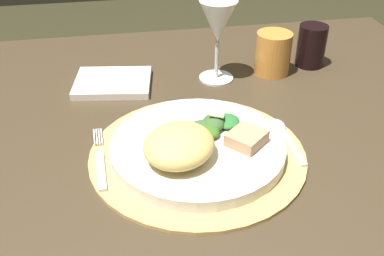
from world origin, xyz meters
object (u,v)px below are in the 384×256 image
at_px(napkin, 113,83).
at_px(fork, 100,160).
at_px(dining_table, 161,191).
at_px(spoon, 284,134).
at_px(dark_tumbler, 311,46).
at_px(dinner_plate, 198,147).
at_px(wine_glass, 218,25).
at_px(amber_tumbler, 273,53).

bearing_deg(napkin, fork, -96.06).
bearing_deg(fork, dining_table, 33.55).
height_order(dining_table, fork, fork).
bearing_deg(fork, spoon, 3.78).
distance_m(spoon, dark_tumbler, 0.30).
xyz_separation_m(dining_table, dinner_plate, (0.06, -0.07, 0.14)).
height_order(wine_glass, dark_tumbler, wine_glass).
bearing_deg(dining_table, napkin, 109.66).
bearing_deg(dark_tumbler, fork, -148.28).
distance_m(fork, wine_glass, 0.36).
bearing_deg(wine_glass, spoon, -74.44).
height_order(wine_glass, amber_tumbler, wine_glass).
bearing_deg(dinner_plate, amber_tumbler, 51.46).
xyz_separation_m(napkin, wine_glass, (0.21, -0.01, 0.11)).
xyz_separation_m(spoon, napkin, (-0.28, 0.24, -0.00)).
height_order(fork, napkin, napkin).
distance_m(dinner_plate, wine_glass, 0.29).
bearing_deg(amber_tumbler, wine_glass, -176.03).
xyz_separation_m(dinner_plate, amber_tumbler, (0.21, 0.26, 0.03)).
relative_size(dinner_plate, napkin, 1.84).
xyz_separation_m(dinner_plate, spoon, (0.15, 0.02, -0.01)).
relative_size(dining_table, napkin, 8.62).
distance_m(dinner_plate, napkin, 0.29).
bearing_deg(amber_tumbler, napkin, -179.62).
height_order(dining_table, amber_tumbler, amber_tumbler).
relative_size(dining_table, amber_tumbler, 14.66).
relative_size(dining_table, wine_glass, 7.83).
bearing_deg(dinner_plate, napkin, 115.58).
distance_m(napkin, dark_tumbler, 0.43).
height_order(spoon, amber_tumbler, amber_tumbler).
relative_size(dining_table, dark_tumbler, 14.36).
distance_m(napkin, wine_glass, 0.24).
distance_m(spoon, wine_glass, 0.26).
height_order(spoon, wine_glass, wine_glass).
relative_size(fork, napkin, 1.07).
bearing_deg(amber_tumbler, dining_table, -143.54).
relative_size(dinner_plate, fork, 1.71).
height_order(spoon, dark_tumbler, dark_tumbler).
bearing_deg(wine_glass, napkin, 178.30).
xyz_separation_m(dining_table, dark_tumbler, (0.36, 0.22, 0.17)).
bearing_deg(napkin, amber_tumbler, 0.38).
bearing_deg(dinner_plate, fork, 178.85).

